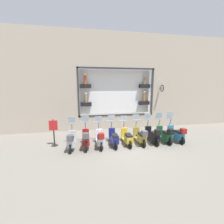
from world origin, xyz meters
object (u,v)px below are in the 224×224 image
Objects in this scene: scooter_yellow_4 at (127,138)px; scooter_white_6 at (100,139)px; scooter_red_7 at (86,139)px; shop_sign_post at (54,132)px; scooter_silver_8 at (71,141)px; scooter_teal_0 at (177,134)px; scooter_black_2 at (153,135)px; scooter_green_1 at (165,135)px; scooter_olive_3 at (140,136)px; scooter_navy_5 at (114,138)px.

scooter_white_6 is (-0.06, 1.55, 0.05)m from scooter_yellow_4.
scooter_yellow_4 is 1.55m from scooter_white_6.
scooter_red_7 is 1.87m from shop_sign_post.
scooter_silver_8 is 1.18× the size of shop_sign_post.
scooter_red_7 is at bearing 89.82° from scooter_teal_0.
scooter_black_2 is 5.66m from shop_sign_post.
scooter_black_2 reaches higher than scooter_silver_8.
scooter_green_1 is at bearing -89.94° from scooter_silver_8.
scooter_yellow_4 is at bearing 85.34° from scooter_olive_3.
scooter_black_2 is 1.01× the size of scooter_yellow_4.
scooter_green_1 is 1.00× the size of scooter_white_6.
scooter_red_7 reaches higher than scooter_teal_0.
scooter_olive_3 reaches higher than scooter_white_6.
scooter_navy_5 is 1.01× the size of scooter_silver_8.
scooter_navy_5 is at bearing -84.82° from scooter_white_6.
scooter_navy_5 is at bearing 89.00° from scooter_teal_0.
scooter_red_7 is (-0.04, 2.33, 0.08)m from scooter_yellow_4.
scooter_silver_8 reaches higher than scooter_white_6.
scooter_white_6 is at bearing -103.90° from shop_sign_post.
scooter_olive_3 is (-0.01, 0.78, -0.01)m from scooter_black_2.
shop_sign_post is at bearing 85.06° from scooter_teal_0.
scooter_silver_8 is (-0.00, 6.21, -0.00)m from scooter_teal_0.
scooter_red_7 is at bearing 89.83° from scooter_black_2.
scooter_navy_5 and scooter_silver_8 have the same top height.
scooter_teal_0 is at bearing -91.12° from scooter_yellow_4.
shop_sign_post is at bearing 70.88° from scooter_red_7.
scooter_red_7 is (0.01, 3.88, 0.02)m from scooter_black_2.
scooter_olive_3 is 0.78m from scooter_yellow_4.
scooter_red_7 reaches higher than scooter_silver_8.
shop_sign_post is at bearing 57.14° from scooter_silver_8.
scooter_teal_0 reaches higher than scooter_silver_8.
scooter_green_1 is 5.43m from scooter_silver_8.
scooter_red_7 is (0.02, 3.10, 0.03)m from scooter_olive_3.
scooter_olive_3 is at bearing 90.19° from scooter_green_1.
scooter_red_7 reaches higher than scooter_yellow_4.
scooter_green_1 reaches higher than scooter_white_6.
scooter_olive_3 is 1.00× the size of scooter_yellow_4.
scooter_teal_0 is at bearing -90.19° from scooter_green_1.
scooter_silver_8 is at bearing 90.06° from scooter_green_1.
scooter_green_1 is 1.55m from scooter_olive_3.
scooter_navy_5 reaches higher than scooter_olive_3.
scooter_silver_8 is (-0.00, 3.88, -0.00)m from scooter_olive_3.
scooter_green_1 reaches higher than scooter_yellow_4.
scooter_olive_3 is 2.33m from scooter_white_6.
shop_sign_post is at bearing 82.17° from scooter_yellow_4.
scooter_white_6 is (-0.07, 0.78, 0.02)m from scooter_navy_5.
scooter_yellow_4 is 1.18× the size of shop_sign_post.
scooter_red_7 reaches higher than shop_sign_post.
scooter_teal_0 reaches higher than scooter_navy_5.
scooter_red_7 is (0.02, 5.43, 0.03)m from scooter_teal_0.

